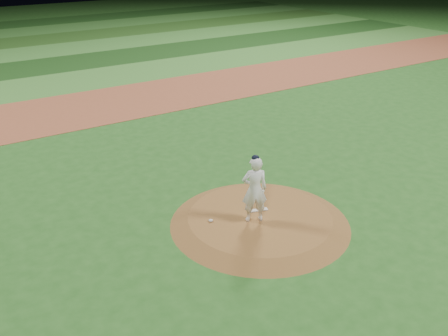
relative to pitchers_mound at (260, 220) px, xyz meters
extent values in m
plane|color=#245A1D|center=(0.00, 0.00, -0.12)|extent=(120.00, 120.00, 0.00)
cube|color=brown|center=(0.00, 14.00, -0.12)|extent=(70.00, 6.00, 0.02)
cube|color=#3B7C2D|center=(0.00, 19.50, -0.12)|extent=(70.00, 5.00, 0.02)
cube|color=#173F14|center=(0.00, 24.50, -0.12)|extent=(70.00, 5.00, 0.02)
cube|color=#387B2D|center=(0.00, 29.50, -0.12)|extent=(70.00, 5.00, 0.02)
cube|color=#224C18|center=(0.00, 34.50, -0.12)|extent=(70.00, 5.00, 0.02)
cone|color=brown|center=(0.00, 0.00, 0.00)|extent=(5.50, 5.50, 0.25)
cube|color=silver|center=(0.17, 0.32, 0.14)|extent=(0.63, 0.34, 0.03)
ellipsoid|color=beige|center=(-1.42, 0.56, 0.16)|extent=(0.13, 0.13, 0.07)
imported|color=white|center=(-0.30, -0.08, 1.16)|extent=(0.89, 0.76, 2.07)
ellipsoid|color=black|center=(-0.30, -0.08, 2.18)|extent=(0.22, 0.22, 0.15)
camera|label=1|loc=(-8.15, -10.42, 7.86)|focal=40.00mm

